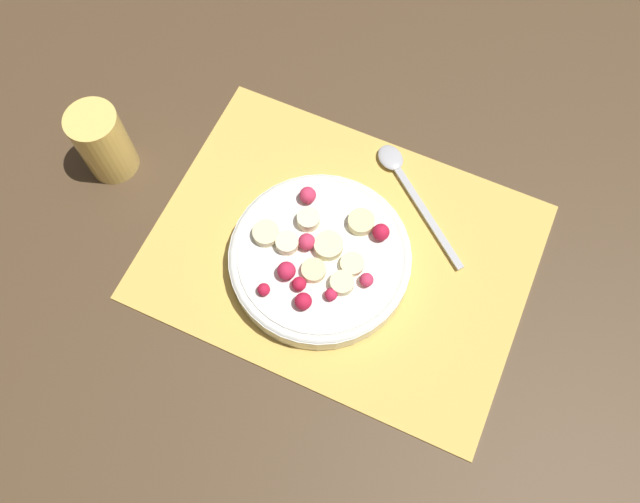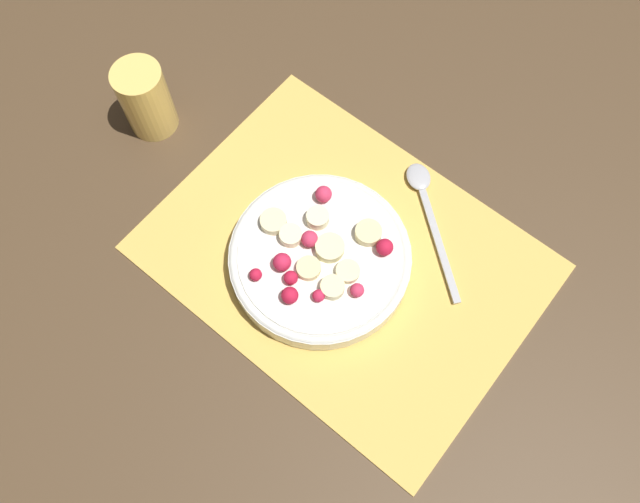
# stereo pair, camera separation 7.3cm
# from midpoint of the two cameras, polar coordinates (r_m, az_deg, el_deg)

# --- Properties ---
(ground_plane) EXTENTS (3.00, 3.00, 0.00)m
(ground_plane) POSITION_cam_midpoint_polar(r_m,az_deg,el_deg) (0.77, 4.89, -0.86)
(ground_plane) COLOR #4C3823
(placemat) EXTENTS (0.46, 0.34, 0.01)m
(placemat) POSITION_cam_midpoint_polar(r_m,az_deg,el_deg) (0.77, 4.90, -0.78)
(placemat) COLOR #E0B251
(placemat) RESTS_ON ground_plane
(fruit_bowl) EXTENTS (0.22, 0.22, 0.05)m
(fruit_bowl) POSITION_cam_midpoint_polar(r_m,az_deg,el_deg) (0.74, 2.77, -0.86)
(fruit_bowl) COLOR silver
(fruit_bowl) RESTS_ON placemat
(spoon) EXTENTS (0.16, 0.14, 0.01)m
(spoon) POSITION_cam_midpoint_polar(r_m,az_deg,el_deg) (0.81, 12.19, 4.26)
(spoon) COLOR #B2B2B7
(spoon) RESTS_ON placemat
(drinking_glass) EXTENTS (0.06, 0.06, 0.10)m
(drinking_glass) POSITION_cam_midpoint_polar(r_m,az_deg,el_deg) (0.84, -13.26, 13.13)
(drinking_glass) COLOR #F4CC66
(drinking_glass) RESTS_ON ground_plane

